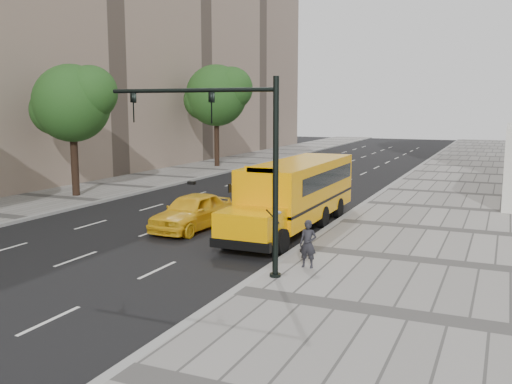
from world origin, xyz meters
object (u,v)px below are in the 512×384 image
at_px(tree_b, 73,102).
at_px(school_bus, 298,189).
at_px(taxi_far, 264,182).
at_px(taxi_near, 192,212).
at_px(pedestrian, 308,244).
at_px(tree_c, 217,95).
at_px(traffic_signal, 235,151).

height_order(tree_b, school_bus, tree_b).
height_order(tree_b, taxi_far, tree_b).
bearing_deg(taxi_near, pedestrian, -28.05).
bearing_deg(tree_c, taxi_near, -65.01).
distance_m(tree_c, school_bus, 25.92).
xyz_separation_m(tree_b, pedestrian, (17.63, -9.01, -4.72)).
bearing_deg(traffic_signal, tree_b, 146.31).
relative_size(taxi_near, traffic_signal, 0.75).
xyz_separation_m(school_bus, pedestrian, (2.71, -6.52, -0.81)).
bearing_deg(pedestrian, tree_c, 122.87).
xyz_separation_m(tree_c, pedestrian, (17.61, -27.22, -5.44)).
relative_size(tree_c, traffic_signal, 1.41).
distance_m(tree_b, tree_c, 18.23).
xyz_separation_m(tree_c, school_bus, (14.90, -20.70, -4.63)).
distance_m(taxi_far, traffic_signal, 18.37).
distance_m(school_bus, pedestrian, 7.11).
distance_m(tree_c, traffic_signal, 32.67).
relative_size(tree_b, taxi_near, 1.65).
bearing_deg(tree_b, taxi_far, 34.85).
xyz_separation_m(taxi_near, pedestrian, (6.85, -4.13, 0.14)).
distance_m(taxi_far, pedestrian, 17.60).
distance_m(tree_b, traffic_signal, 18.82).
bearing_deg(tree_b, tree_c, 89.95).
bearing_deg(tree_c, pedestrian, -57.10).
relative_size(school_bus, pedestrian, 7.18).
bearing_deg(school_bus, pedestrian, -67.42).
distance_m(tree_b, taxi_far, 12.51).
bearing_deg(tree_b, school_bus, -9.46).
relative_size(taxi_near, taxi_far, 1.15).
bearing_deg(taxi_near, tree_b, 158.72).
height_order(tree_b, tree_c, tree_c).
xyz_separation_m(school_bus, traffic_signal, (0.69, -7.92, 2.33)).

